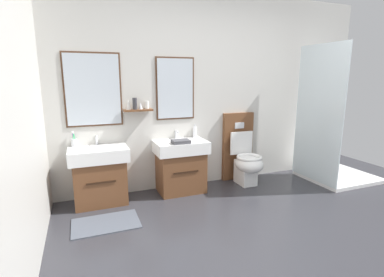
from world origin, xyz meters
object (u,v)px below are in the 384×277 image
object	(u,v)px
vanity_sink_left	(100,174)
folded_hand_towel	(181,142)
toilet	(243,157)
shower_tray	(331,154)
toothbrush_cup	(74,142)
soap_dispenser	(195,132)
vanity_sink_right	(181,165)

from	to	relation	value
vanity_sink_left	folded_hand_towel	distance (m)	1.06
toilet	shower_tray	distance (m)	1.32
toothbrush_cup	soap_dispenser	distance (m)	1.56
toothbrush_cup	soap_dispenser	world-z (taller)	toothbrush_cup
vanity_sink_left	toothbrush_cup	distance (m)	0.49
toothbrush_cup	shower_tray	size ratio (longest dim) A/B	0.10
soap_dispenser	folded_hand_towel	bearing A→B (deg)	-135.86
vanity_sink_left	folded_hand_towel	size ratio (longest dim) A/B	3.14
vanity_sink_left	vanity_sink_right	bearing A→B (deg)	0.00
vanity_sink_right	folded_hand_towel	bearing A→B (deg)	-106.60
toilet	shower_tray	xyz separation A→B (m)	(1.26, -0.39, 0.02)
vanity_sink_left	vanity_sink_right	size ratio (longest dim) A/B	1.00
toothbrush_cup	folded_hand_towel	size ratio (longest dim) A/B	0.90
vanity_sink_left	vanity_sink_right	distance (m)	1.03
vanity_sink_left	toilet	xyz separation A→B (m)	(1.99, -0.01, 0.01)
toothbrush_cup	folded_hand_towel	bearing A→B (deg)	-13.06
vanity_sink_left	vanity_sink_right	xyz separation A→B (m)	(1.03, 0.00, 0.00)
vanity_sink_left	shower_tray	size ratio (longest dim) A/B	0.35
toothbrush_cup	toilet	bearing A→B (deg)	-4.10
toothbrush_cup	soap_dispenser	size ratio (longest dim) A/B	1.09
vanity_sink_right	folded_hand_towel	size ratio (longest dim) A/B	3.14
vanity_sink_right	shower_tray	distance (m)	2.25
vanity_sink_left	folded_hand_towel	world-z (taller)	folded_hand_towel
toothbrush_cup	shower_tray	xyz separation A→B (m)	(3.50, -0.55, -0.35)
soap_dispenser	shower_tray	distance (m)	2.06
vanity_sink_right	soap_dispenser	world-z (taller)	soap_dispenser
toilet	toothbrush_cup	bearing A→B (deg)	175.90
vanity_sink_left	folded_hand_towel	bearing A→B (deg)	-7.72
shower_tray	soap_dispenser	bearing A→B (deg)	163.82
vanity_sink_left	vanity_sink_right	world-z (taller)	same
vanity_sink_left	soap_dispenser	world-z (taller)	soap_dispenser
vanity_sink_right	soap_dispenser	xyz separation A→B (m)	(0.27, 0.17, 0.40)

